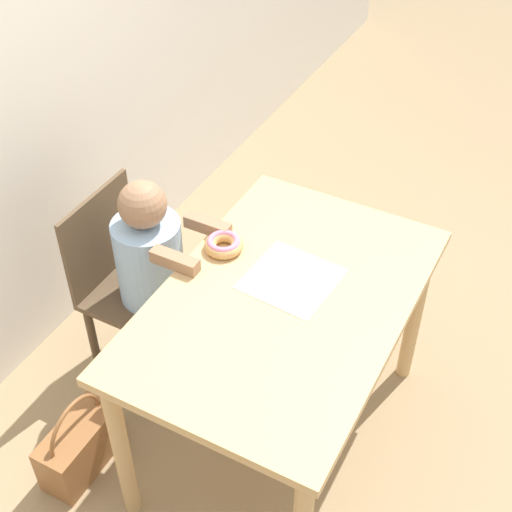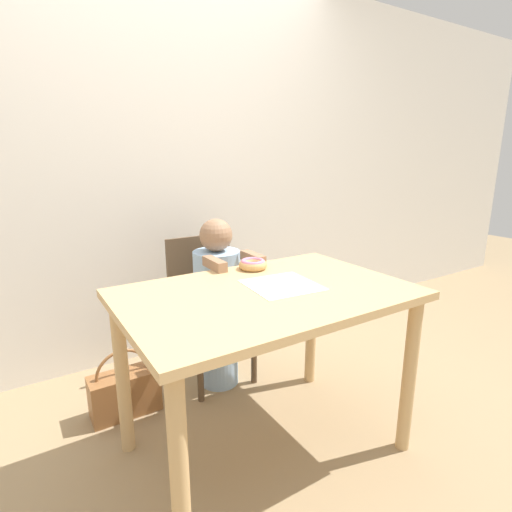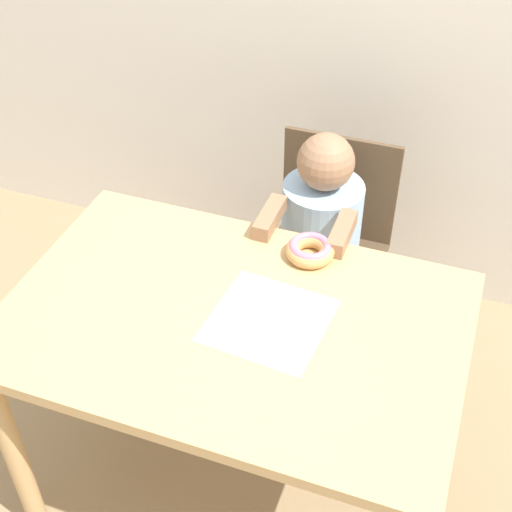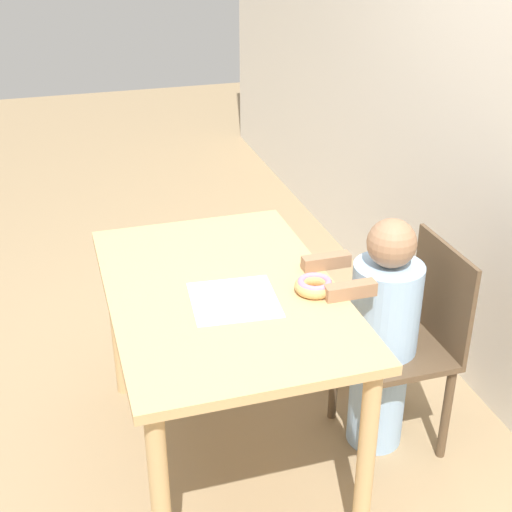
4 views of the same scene
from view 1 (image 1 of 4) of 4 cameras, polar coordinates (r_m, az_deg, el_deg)
The scene contains 7 objects.
ground_plane at distance 2.99m, azimuth 1.87°, elevation -13.98°, with size 12.00×12.00×0.00m, color #997F5B.
dining_table at distance 2.47m, azimuth 2.21°, elevation -5.19°, with size 1.20×0.79×0.77m.
chair at distance 2.95m, azimuth -9.93°, elevation -2.23°, with size 0.41×0.39×0.85m.
child_figure at distance 2.86m, azimuth -8.18°, elevation -2.39°, with size 0.27×0.43×0.99m.
donut at distance 2.56m, azimuth -2.60°, elevation 0.97°, with size 0.14×0.14×0.05m.
napkin at distance 2.46m, azimuth 2.83°, elevation -1.84°, with size 0.31×0.31×0.00m.
handbag at distance 2.88m, azimuth -13.87°, elevation -14.44°, with size 0.35×0.15×0.37m.
Camera 1 is at (-1.54, -0.71, 2.45)m, focal length 50.00 mm.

